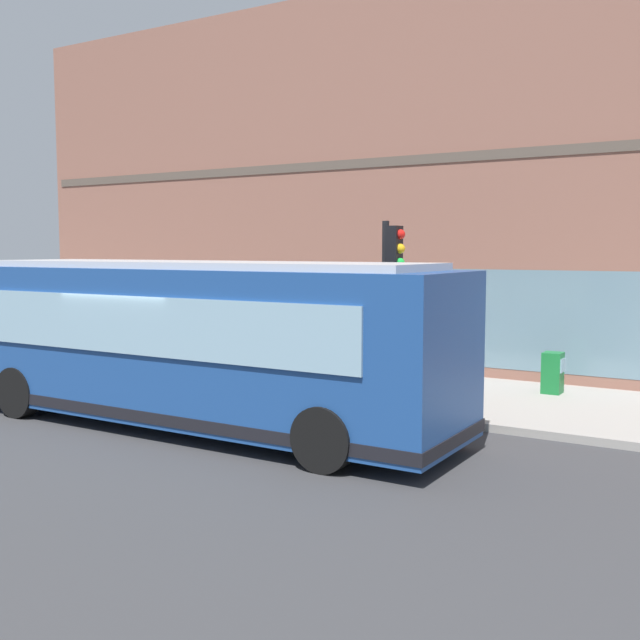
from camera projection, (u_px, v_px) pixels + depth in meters
name	position (u px, v px, depth m)	size (l,w,h in m)	color
ground	(161.00, 424.00, 14.19)	(120.00, 120.00, 0.00)	#38383A
sidewalk_curb	(303.00, 381.00, 18.43)	(4.78, 40.00, 0.15)	#9E9991
building_corner	(408.00, 192.00, 23.03)	(7.19, 23.14, 10.07)	#8C5B4C
city_bus_nearside	(197.00, 344.00, 13.75)	(2.63, 10.05, 3.07)	#1E478C
traffic_light_near_corner	(391.00, 277.00, 14.98)	(0.32, 0.49, 3.70)	black
fire_hydrant	(332.00, 365.00, 18.04)	(0.35, 0.35, 0.74)	yellow
pedestrian_near_building_entrance	(363.00, 347.00, 16.72)	(0.32, 0.32, 1.69)	silver
pedestrian_by_light_pole	(179.00, 335.00, 19.83)	(0.32, 0.32, 1.55)	gold
pedestrian_walking_along_curb	(144.00, 321.00, 21.88)	(0.32, 0.32, 1.82)	silver
pedestrian_near_hydrant	(264.00, 335.00, 19.52)	(0.32, 0.32, 1.62)	#B23338
newspaper_vending_box	(553.00, 373.00, 16.42)	(0.44, 0.42, 0.90)	#197233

